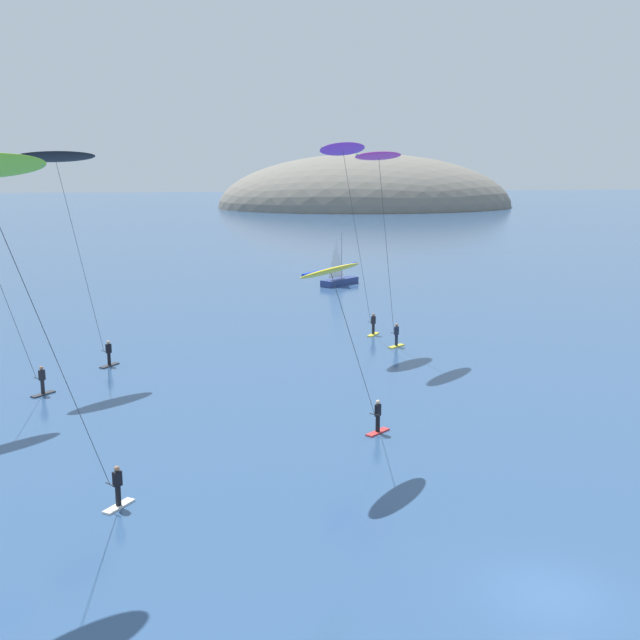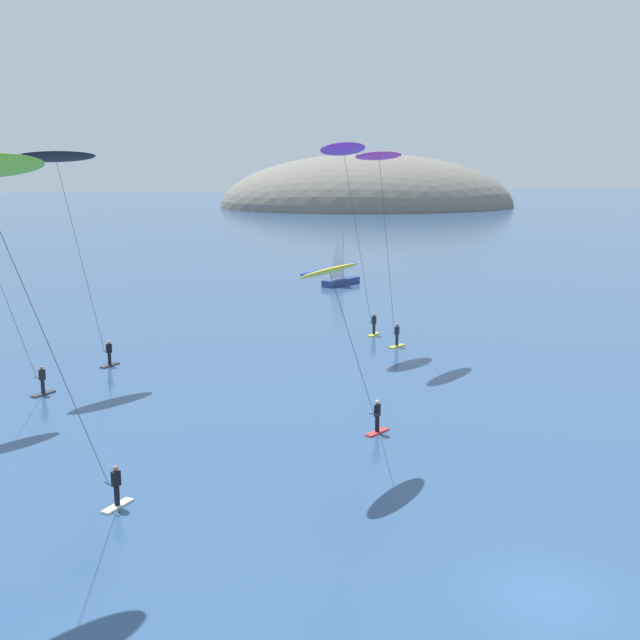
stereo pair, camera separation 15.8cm
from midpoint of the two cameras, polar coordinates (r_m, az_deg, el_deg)
name	(u,v)px [view 2 (the right image)]	position (r m, az deg, el deg)	size (l,w,h in m)	color
ground_plane	(548,596)	(27.39, 16.06, -18.34)	(600.00, 600.00, 0.00)	#2D4C75
headland_island	(377,206)	(225.96, 4.10, 8.07)	(80.75, 64.21, 28.93)	slate
sailboat_near	(343,279)	(86.02, 1.67, 2.95)	(5.08, 4.68, 5.70)	navy
kitesurfer_purple	(346,165)	(57.60, 1.96, 10.93)	(5.67, 5.28, 14.53)	yellow
kitesurfer_yellow	(336,289)	(34.86, 1.26, 2.20)	(5.50, 6.30, 8.98)	red
kitesurfer_magenta	(381,174)	(54.56, 4.44, 10.31)	(4.89, 4.81, 13.88)	yellow
kitesurfer_black	(60,175)	(51.31, -17.89, 9.77)	(5.32, 4.89, 13.86)	#2D2D33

